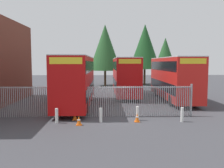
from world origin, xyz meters
TOP-DOWN VIEW (x-y plane):
  - ground_plane at (0.00, 8.00)m, footprint 100.00×100.00m
  - palisade_fence at (-1.43, 0.00)m, footprint 14.21×0.14m
  - double_decker_bus_near_gate at (-3.14, 4.11)m, footprint 2.54×10.81m
  - double_decker_bus_behind_fence_left at (1.74, 11.03)m, footprint 2.54×10.81m
  - double_decker_bus_behind_fence_right at (6.41, 7.36)m, footprint 2.54×10.81m
  - bollard_near_left at (-3.72, -1.68)m, footprint 0.20×0.20m
  - bollard_center_front at (-0.89, -1.57)m, footprint 0.20×0.20m
  - bollard_near_right at (1.57, -1.14)m, footprint 0.20×0.20m
  - bollard_far_right at (4.45, -1.60)m, footprint 0.20×0.20m
  - traffic_cone_by_gate at (-2.23, -2.29)m, footprint 0.34×0.34m
  - traffic_cone_mid_forecourt at (1.49, -1.57)m, footprint 0.34×0.34m
  - traffic_cone_near_kerb at (-2.65, -0.93)m, footprint 0.34×0.34m
  - tree_tall_back at (11.23, 29.97)m, footprint 4.39×4.39m
  - tree_short_side at (-0.62, 22.92)m, footprint 5.30×5.30m
  - tree_mid_row at (6.36, 24.98)m, footprint 5.43×5.43m

SIDE VIEW (x-z plane):
  - ground_plane at x=0.00m, z-range 0.00..0.00m
  - traffic_cone_by_gate at x=-2.23m, z-range -0.01..0.58m
  - traffic_cone_mid_forecourt at x=1.49m, z-range -0.01..0.58m
  - traffic_cone_near_kerb at x=-2.65m, z-range -0.01..0.58m
  - bollard_near_left at x=-3.72m, z-range 0.00..0.95m
  - bollard_center_front at x=-0.89m, z-range 0.00..0.95m
  - bollard_near_right at x=1.57m, z-range 0.00..0.95m
  - bollard_far_right at x=4.45m, z-range 0.00..0.95m
  - palisade_fence at x=-1.43m, z-range 0.00..2.35m
  - double_decker_bus_near_gate at x=-3.14m, z-range 0.21..4.63m
  - double_decker_bus_behind_fence_left at x=1.74m, z-range 0.21..4.63m
  - double_decker_bus_behind_fence_right at x=6.41m, z-range 0.21..4.63m
  - tree_tall_back at x=11.23m, z-range 1.24..10.03m
  - tree_short_side at x=-0.62m, z-range 1.29..11.46m
  - tree_mid_row at x=6.36m, z-range 1.40..11.96m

